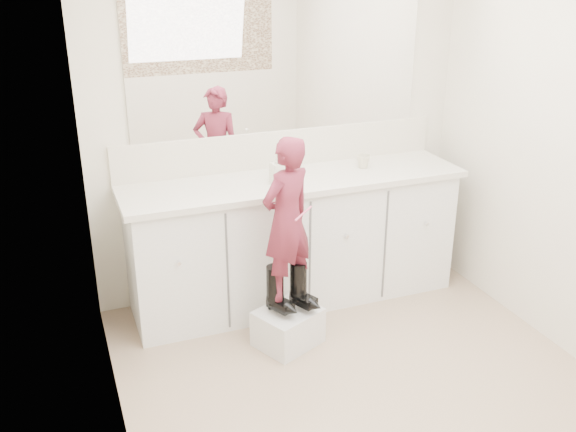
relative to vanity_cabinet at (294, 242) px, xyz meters
name	(u,v)px	position (x,y,z in m)	size (l,w,h in m)	color
floor	(377,400)	(0.00, -1.23, -0.42)	(3.00, 3.00, 0.00)	#967E62
wall_back	(280,121)	(0.00, 0.27, 0.77)	(2.60, 2.60, 0.00)	beige
wall_left	(107,231)	(-1.30, -1.23, 0.78)	(3.00, 3.00, 0.00)	beige
vanity_cabinet	(294,242)	(0.00, 0.00, 0.00)	(2.20, 0.55, 0.85)	silver
countertop	(295,181)	(0.00, -0.01, 0.45)	(2.28, 0.58, 0.04)	beige
backsplash	(280,148)	(0.00, 0.26, 0.59)	(2.28, 0.03, 0.25)	beige
mirror	(280,55)	(0.00, 0.26, 1.22)	(2.00, 0.02, 1.00)	white
faucet	(286,163)	(0.00, 0.15, 0.52)	(0.08, 0.08, 0.10)	silver
cup	(363,161)	(0.51, 0.02, 0.51)	(0.09, 0.09, 0.09)	beige
soap_bottle	(278,168)	(-0.14, -0.06, 0.56)	(0.09, 0.09, 0.20)	beige
step_stool	(288,327)	(-0.25, -0.53, -0.31)	(0.36, 0.30, 0.23)	silver
boot_left	(275,289)	(-0.33, -0.51, -0.04)	(0.11, 0.20, 0.30)	black
boot_right	(298,285)	(-0.18, -0.51, -0.04)	(0.11, 0.20, 0.30)	black
toddler	(287,219)	(-0.25, -0.51, 0.40)	(0.36, 0.24, 0.99)	#9E3044
toothbrush	(303,213)	(-0.18, -0.59, 0.46)	(0.01, 0.01, 0.14)	#E85A83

